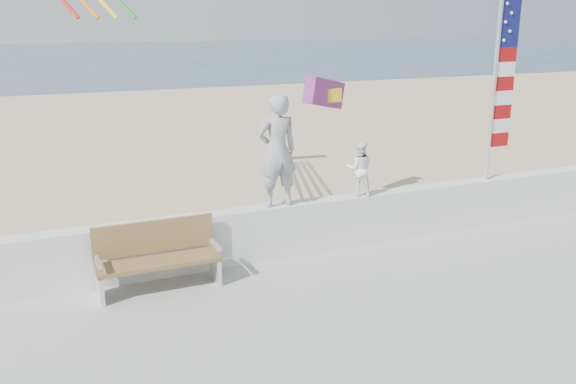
% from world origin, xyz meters
% --- Properties ---
extents(ground, '(220.00, 220.00, 0.00)m').
position_xyz_m(ground, '(0.00, 0.00, 0.00)').
color(ground, '#2E475C').
rests_on(ground, ground).
extents(sand, '(90.00, 40.00, 0.08)m').
position_xyz_m(sand, '(0.00, 9.00, 0.04)').
color(sand, '#C8B485').
rests_on(sand, ground).
extents(seawall, '(30.00, 0.35, 0.90)m').
position_xyz_m(seawall, '(0.00, 2.00, 0.63)').
color(seawall, silver).
rests_on(seawall, boardwalk).
extents(adult, '(0.68, 0.45, 1.84)m').
position_xyz_m(adult, '(0.10, 2.00, 2.00)').
color(adult, '#99999E').
rests_on(adult, seawall).
extents(child, '(0.57, 0.52, 0.95)m').
position_xyz_m(child, '(1.64, 2.00, 1.56)').
color(child, white).
rests_on(child, seawall).
extents(bench, '(1.80, 0.57, 1.00)m').
position_xyz_m(bench, '(-2.02, 1.55, 0.69)').
color(bench, olive).
rests_on(bench, boardwalk).
extents(flag, '(0.50, 0.08, 3.50)m').
position_xyz_m(flag, '(4.56, 2.00, 2.99)').
color(flag, silver).
rests_on(flag, seawall).
extents(parafoil_kite, '(1.11, 0.70, 0.75)m').
position_xyz_m(parafoil_kite, '(2.23, 4.55, 2.56)').
color(parafoil_kite, red).
rests_on(parafoil_kite, ground).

